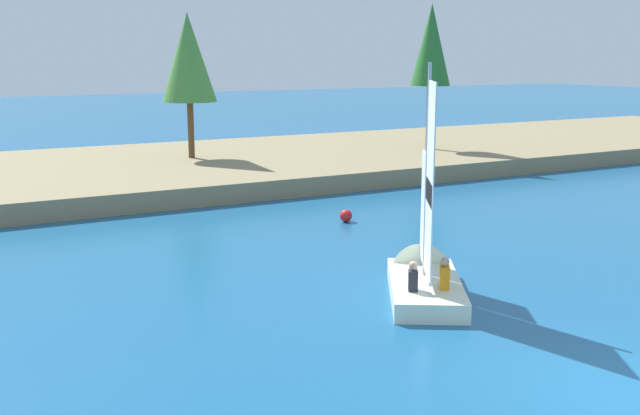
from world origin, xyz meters
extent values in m
plane|color=#195684|center=(0.00, 0.00, 0.00)|extent=(200.00, 200.00, 0.00)
cube|color=#897A56|center=(0.00, 25.21, 0.38)|extent=(80.00, 14.51, 0.76)
cylinder|color=brown|center=(1.27, 25.70, 2.07)|extent=(0.29, 0.29, 2.61)
cone|color=#47893D|center=(1.27, 25.70, 5.39)|extent=(2.51, 2.51, 4.03)
cylinder|color=brown|center=(13.09, 23.18, 2.36)|extent=(0.29, 0.29, 3.20)
cone|color=#286B2D|center=(13.09, 23.18, 5.98)|extent=(2.00, 2.00, 4.04)
cube|color=silver|center=(-0.02, 5.67, 0.22)|extent=(3.23, 3.90, 0.43)
cone|color=silver|center=(0.92, 7.21, 0.22)|extent=(1.69, 1.51, 1.43)
cylinder|color=#B7B7BC|center=(0.17, 5.98, 2.88)|extent=(0.08, 0.08, 4.90)
cube|color=white|center=(-0.23, 5.33, 2.81)|extent=(0.81, 1.30, 4.26)
cube|color=black|center=(-0.23, 5.33, 2.54)|extent=(0.74, 1.18, 0.51)
cube|color=white|center=(0.49, 6.50, 1.94)|extent=(0.56, 0.90, 2.61)
cylinder|color=#B7B7BC|center=(-0.23, 5.33, 0.65)|extent=(0.84, 1.32, 0.06)
cube|color=orange|center=(-0.08, 4.90, 0.69)|extent=(0.32, 0.34, 0.51)
sphere|color=tan|center=(-0.08, 4.90, 1.06)|extent=(0.20, 0.20, 0.20)
cube|color=#26262D|center=(-0.76, 5.13, 0.66)|extent=(0.32, 0.34, 0.45)
sphere|color=tan|center=(-0.76, 5.13, 1.00)|extent=(0.20, 0.20, 0.20)
sphere|color=red|center=(2.40, 13.37, 0.21)|extent=(0.42, 0.42, 0.42)
camera|label=1|loc=(-9.99, -7.57, 5.50)|focal=41.73mm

